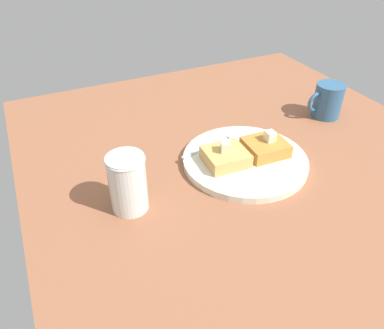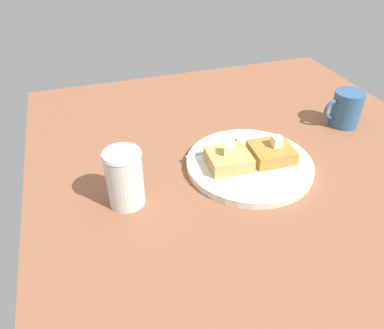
% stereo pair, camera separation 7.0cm
% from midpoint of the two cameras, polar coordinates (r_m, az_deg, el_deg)
% --- Properties ---
extents(table_surface, '(0.91, 0.91, 0.02)m').
position_cam_midpoint_polar(table_surface, '(0.84, 10.14, 1.50)').
color(table_surface, '#90573B').
rests_on(table_surface, ground).
extents(plate, '(0.26, 0.26, 0.01)m').
position_cam_midpoint_polar(plate, '(0.78, 11.30, 0.01)').
color(plate, silver).
rests_on(plate, table_surface).
extents(toast_slice_left, '(0.09, 0.08, 0.03)m').
position_cam_midpoint_polar(toast_slice_left, '(0.78, 14.51, 1.70)').
color(toast_slice_left, '#BE8034').
rests_on(toast_slice_left, plate).
extents(toast_slice_middle, '(0.09, 0.08, 0.03)m').
position_cam_midpoint_polar(toast_slice_middle, '(0.75, 8.29, 0.70)').
color(toast_slice_middle, tan).
rests_on(toast_slice_middle, plate).
extents(butter_pat_primary, '(0.02, 0.02, 0.02)m').
position_cam_midpoint_polar(butter_pat_primary, '(0.78, 15.30, 3.32)').
color(butter_pat_primary, '#F3E9C6').
rests_on(butter_pat_primary, toast_slice_left).
extents(butter_pat_secondary, '(0.03, 0.03, 0.02)m').
position_cam_midpoint_polar(butter_pat_secondary, '(0.73, 8.36, 2.20)').
color(butter_pat_secondary, '#EEEAB5').
rests_on(butter_pat_secondary, toast_slice_middle).
extents(fork, '(0.16, 0.06, 0.00)m').
position_cam_midpoint_polar(fork, '(0.81, 6.99, 2.90)').
color(fork, silver).
rests_on(fork, plate).
extents(syrup_jar, '(0.07, 0.07, 0.11)m').
position_cam_midpoint_polar(syrup_jar, '(0.66, -7.23, -2.36)').
color(syrup_jar, '#3C140C').
rests_on(syrup_jar, table_surface).
extents(coffee_mug, '(0.10, 0.07, 0.08)m').
position_cam_midpoint_polar(coffee_mug, '(0.98, 24.32, 7.70)').
color(coffee_mug, '#315E87').
rests_on(coffee_mug, table_surface).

